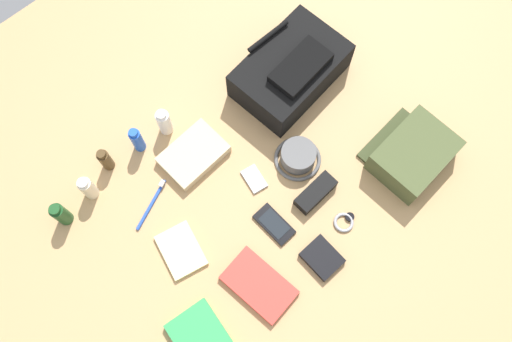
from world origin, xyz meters
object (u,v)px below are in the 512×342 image
(deodorant_spray, at_px, (137,140))
(notepad, at_px, (181,250))
(cologne_bottle, at_px, (105,160))
(shampoo_bottle, at_px, (61,214))
(folded_towel, at_px, (193,155))
(toiletry_pouch, at_px, (413,154))
(backpack, at_px, (291,71))
(cell_phone, at_px, (274,224))
(bucket_hat, at_px, (298,157))
(travel_guidebook, at_px, (259,285))
(toothbrush, at_px, (153,202))
(sunglasses_case, at_px, (315,193))
(toothpaste_tube, at_px, (164,122))
(paperback_novel, at_px, (202,340))
(wristwatch, at_px, (344,222))
(wallet, at_px, (322,258))
(media_player, at_px, (254,179))
(lotion_bottle, at_px, (88,188))

(deodorant_spray, relative_size, notepad, 0.80)
(deodorant_spray, bearing_deg, cologne_bottle, 172.43)
(shampoo_bottle, xyz_separation_m, folded_towel, (0.42, -0.10, -0.04))
(toiletry_pouch, distance_m, cologne_bottle, 0.96)
(backpack, distance_m, cell_phone, 0.50)
(bucket_hat, relative_size, travel_guidebook, 0.67)
(backpack, xyz_separation_m, toothbrush, (-0.61, -0.03, -0.06))
(travel_guidebook, xyz_separation_m, toothbrush, (-0.08, 0.41, -0.00))
(backpack, bearing_deg, sunglasses_case, -121.24)
(toiletry_pouch, distance_m, toothpaste_tube, 0.79)
(bucket_hat, height_order, deodorant_spray, deodorant_spray)
(backpack, xyz_separation_m, paperback_novel, (-0.75, -0.45, -0.05))
(toiletry_pouch, xyz_separation_m, sunglasses_case, (-0.31, 0.11, -0.03))
(backpack, distance_m, sunglasses_case, 0.41)
(notepad, bearing_deg, shampoo_bottle, 135.57)
(wristwatch, xyz_separation_m, wallet, (-0.13, -0.04, 0.01))
(cell_phone, relative_size, media_player, 1.42)
(toothbrush, xyz_separation_m, notepad, (-0.03, -0.18, 0.00))
(lotion_bottle, xyz_separation_m, wallet, (0.40, -0.62, -0.04))
(folded_towel, bearing_deg, bucket_hat, -43.09)
(media_player, height_order, wallet, wallet)
(backpack, xyz_separation_m, shampoo_bottle, (-0.84, 0.10, -0.01))
(deodorant_spray, xyz_separation_m, toothbrush, (-0.08, -0.17, -0.05))
(deodorant_spray, xyz_separation_m, sunglasses_case, (0.31, -0.49, -0.04))
(cologne_bottle, bearing_deg, deodorant_spray, -7.57)
(shampoo_bottle, bearing_deg, lotion_bottle, 7.40)
(shampoo_bottle, bearing_deg, sunglasses_case, -35.60)
(toiletry_pouch, distance_m, toothbrush, 0.82)
(deodorant_spray, bearing_deg, toiletry_pouch, -44.30)
(shampoo_bottle, height_order, cell_phone, shampoo_bottle)
(notepad, relative_size, sunglasses_case, 1.07)
(bucket_hat, bearing_deg, folded_towel, 136.91)
(backpack, distance_m, wallet, 0.61)
(backpack, distance_m, deodorant_spray, 0.54)
(cell_phone, relative_size, sunglasses_case, 0.93)
(media_player, bearing_deg, toothbrush, 151.95)
(paperback_novel, relative_size, toothbrush, 1.25)
(paperback_novel, bearing_deg, notepad, 64.39)
(shampoo_bottle, height_order, deodorant_spray, deodorant_spray)
(backpack, bearing_deg, toiletry_pouch, -78.37)
(bucket_hat, distance_m, lotion_bottle, 0.65)
(wallet, relative_size, folded_towel, 0.55)
(travel_guidebook, distance_m, wristwatch, 0.33)
(toiletry_pouch, distance_m, notepad, 0.77)
(lotion_bottle, bearing_deg, deodorant_spray, 6.96)
(paperback_novel, relative_size, notepad, 1.37)
(lotion_bottle, bearing_deg, sunglasses_case, -41.75)
(media_player, xyz_separation_m, wristwatch, (0.12, -0.29, 0.00))
(sunglasses_case, bearing_deg, wristwatch, -89.55)
(paperback_novel, xyz_separation_m, notepad, (0.12, 0.24, -0.01))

